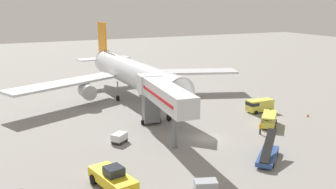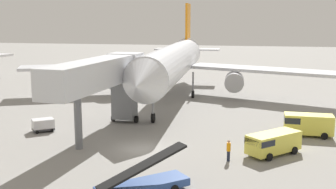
% 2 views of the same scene
% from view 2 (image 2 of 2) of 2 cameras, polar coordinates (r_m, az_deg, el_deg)
% --- Properties ---
extents(ground_plane, '(300.00, 300.00, 0.00)m').
position_cam_2_polar(ground_plane, '(39.25, -3.45, -7.34)').
color(ground_plane, gray).
extents(airplane_at_gate, '(48.60, 46.64, 14.47)m').
position_cam_2_polar(airplane_at_gate, '(62.99, 0.73, 4.31)').
color(airplane_at_gate, silver).
rests_on(airplane_at_gate, ground).
extents(jet_bridge, '(4.92, 17.56, 7.92)m').
position_cam_2_polar(jet_bridge, '(43.50, -8.75, 2.36)').
color(jet_bridge, silver).
rests_on(jet_bridge, ground).
extents(belt_loader_truck, '(6.10, 5.74, 3.11)m').
position_cam_2_polar(belt_loader_truck, '(29.52, -3.39, -11.83)').
color(belt_loader_truck, '#2D4C8E').
rests_on(belt_loader_truck, ground).
extents(service_van_near_center, '(4.82, 2.37, 2.22)m').
position_cam_2_polar(service_van_near_center, '(45.44, 18.14, -3.74)').
color(service_van_near_center, '#E5DB4C').
rests_on(service_van_near_center, ground).
extents(service_van_near_right, '(5.01, 5.06, 1.95)m').
position_cam_2_polar(service_van_near_right, '(38.42, 13.83, -6.26)').
color(service_van_near_right, '#E5DB4C').
rests_on(service_van_near_right, ground).
extents(baggage_cart_outer_left, '(2.60, 2.49, 1.35)m').
position_cam_2_polar(baggage_cart_outer_left, '(46.84, -16.43, -3.88)').
color(baggage_cart_outer_left, '#38383D').
rests_on(baggage_cart_outer_left, ground).
extents(ground_crew_worker_foreground, '(0.41, 0.41, 1.83)m').
position_cam_2_polar(ground_crew_worker_foreground, '(36.14, 8.13, -7.38)').
color(ground_crew_worker_foreground, '#1E2333').
rests_on(ground_crew_worker_foreground, ground).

